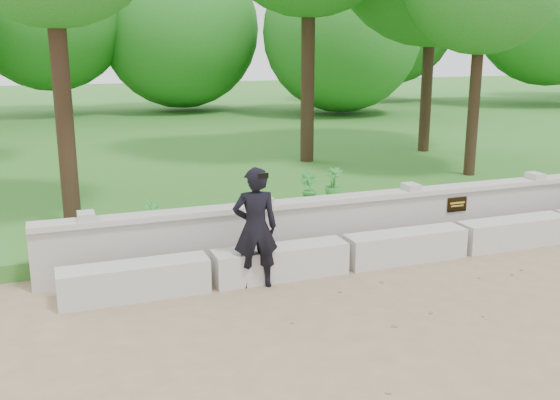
{
  "coord_description": "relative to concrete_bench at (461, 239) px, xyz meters",
  "views": [
    {
      "loc": [
        -5.9,
        -5.77,
        3.14
      ],
      "look_at": [
        -3.03,
        1.86,
        1.12
      ],
      "focal_mm": 40.0,
      "sensor_mm": 36.0,
      "label": 1
    }
  ],
  "objects": [
    {
      "name": "concrete_bench",
      "position": [
        0.0,
        0.0,
        0.0
      ],
      "size": [
        11.9,
        0.45,
        0.45
      ],
      "color": "#B5B2AB",
      "rests_on": "ground"
    },
    {
      "name": "shrub_d",
      "position": [
        -0.8,
        2.94,
        0.34
      ],
      "size": [
        0.47,
        0.47,
        0.62
      ],
      "primitive_type": "imported",
      "rotation": [
        0.0,
        0.0,
        5.48
      ],
      "color": "#2F8C35",
      "rests_on": "lawn"
    },
    {
      "name": "lawn",
      "position": [
        -0.0,
        12.1,
        -0.1
      ],
      "size": [
        40.0,
        22.0,
        0.25
      ],
      "primitive_type": "cube",
      "color": "#306E23",
      "rests_on": "ground"
    },
    {
      "name": "man_main",
      "position": [
        -3.43,
        -0.19,
        0.59
      ],
      "size": [
        0.65,
        0.59,
        1.63
      ],
      "color": "black",
      "rests_on": "ground"
    },
    {
      "name": "parapet_wall",
      "position": [
        0.0,
        0.7,
        0.24
      ],
      "size": [
        12.5,
        0.35,
        0.9
      ],
      "color": "#AAA7A0",
      "rests_on": "ground"
    },
    {
      "name": "shrub_b",
      "position": [
        -1.43,
        2.72,
        0.34
      ],
      "size": [
        0.38,
        0.42,
        0.63
      ],
      "primitive_type": "imported",
      "rotation": [
        0.0,
        0.0,
        1.91
      ],
      "color": "#2F8C35",
      "rests_on": "lawn"
    },
    {
      "name": "ground",
      "position": [
        -0.0,
        -1.9,
        -0.22
      ],
      "size": [
        80.0,
        80.0,
        0.0
      ],
      "primitive_type": "plane",
      "color": "#967A5B",
      "rests_on": "ground"
    },
    {
      "name": "shrub_a",
      "position": [
        -4.48,
        1.57,
        0.35
      ],
      "size": [
        0.39,
        0.41,
        0.65
      ],
      "primitive_type": "imported",
      "rotation": [
        0.0,
        0.0,
        0.89
      ],
      "color": "#2F8C35",
      "rests_on": "lawn"
    }
  ]
}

